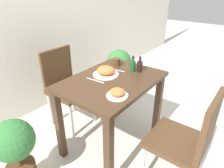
# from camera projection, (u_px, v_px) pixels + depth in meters

# --- Properties ---
(ground_plane) EXTENTS (16.00, 16.00, 0.00)m
(ground_plane) POSITION_uv_depth(u_px,v_px,m) (112.00, 143.00, 2.15)
(ground_plane) COLOR beige
(wall_back) EXTENTS (8.00, 0.05, 2.60)m
(wall_back) POSITION_uv_depth(u_px,v_px,m) (25.00, 7.00, 2.22)
(wall_back) COLOR silver
(wall_back) RESTS_ON ground_plane
(dining_table) EXTENTS (0.94, 0.68, 0.77)m
(dining_table) POSITION_uv_depth(u_px,v_px,m) (112.00, 92.00, 1.86)
(dining_table) COLOR #3D2819
(dining_table) RESTS_ON ground_plane
(chair_near) EXTENTS (0.42, 0.42, 0.90)m
(chair_near) POSITION_uv_depth(u_px,v_px,m) (188.00, 139.00, 1.47)
(chair_near) COLOR #4C331E
(chair_near) RESTS_ON ground_plane
(chair_far) EXTENTS (0.42, 0.42, 0.90)m
(chair_far) POSITION_uv_depth(u_px,v_px,m) (65.00, 84.00, 2.28)
(chair_far) COLOR #4C331E
(chair_far) RESTS_ON ground_plane
(food_plate) EXTENTS (0.24, 0.24, 0.09)m
(food_plate) POSITION_uv_depth(u_px,v_px,m) (106.00, 71.00, 1.86)
(food_plate) COLOR white
(food_plate) RESTS_ON dining_table
(side_plate) EXTENTS (0.17, 0.17, 0.06)m
(side_plate) POSITION_uv_depth(u_px,v_px,m) (117.00, 93.00, 1.51)
(side_plate) COLOR white
(side_plate) RESTS_ON dining_table
(drink_cup) EXTENTS (0.09, 0.09, 0.08)m
(drink_cup) POSITION_uv_depth(u_px,v_px,m) (116.00, 62.00, 2.08)
(drink_cup) COLOR #4C331E
(drink_cup) RESTS_ON dining_table
(sauce_bottle) EXTENTS (0.05, 0.05, 0.16)m
(sauce_bottle) POSITION_uv_depth(u_px,v_px,m) (133.00, 65.00, 1.93)
(sauce_bottle) COLOR #194C23
(sauce_bottle) RESTS_ON dining_table
(condiment_bottle) EXTENTS (0.05, 0.05, 0.16)m
(condiment_bottle) POSITION_uv_depth(u_px,v_px,m) (140.00, 66.00, 1.93)
(condiment_bottle) COLOR black
(condiment_bottle) RESTS_ON dining_table
(fork_utensil) EXTENTS (0.02, 0.19, 0.00)m
(fork_utensil) POSITION_uv_depth(u_px,v_px,m) (95.00, 80.00, 1.77)
(fork_utensil) COLOR silver
(fork_utensil) RESTS_ON dining_table
(spoon_utensil) EXTENTS (0.04, 0.20, 0.00)m
(spoon_utensil) POSITION_uv_depth(u_px,v_px,m) (115.00, 70.00, 1.98)
(spoon_utensil) COLOR silver
(spoon_utensil) RESTS_ON dining_table
(potted_plant_left) EXTENTS (0.32, 0.32, 0.66)m
(potted_plant_left) POSITION_uv_depth(u_px,v_px,m) (16.00, 151.00, 1.52)
(potted_plant_left) COLOR #51331E
(potted_plant_left) RESTS_ON ground_plane
(potted_plant_right) EXTENTS (0.34, 0.34, 0.73)m
(potted_plant_right) POSITION_uv_depth(u_px,v_px,m) (119.00, 71.00, 2.82)
(potted_plant_right) COLOR #51331E
(potted_plant_right) RESTS_ON ground_plane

